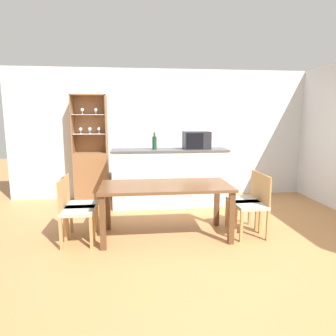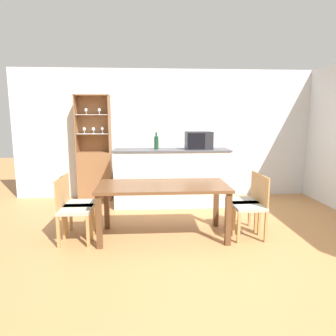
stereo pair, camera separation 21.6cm
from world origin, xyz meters
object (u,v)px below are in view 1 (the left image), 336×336
(dining_chair_side_left_near, at_px, (74,211))
(wine_bottle, at_px, (154,142))
(display_cabinet, at_px, (92,169))
(dining_table, at_px, (166,191))
(microwave, at_px, (196,140))
(dining_chair_side_left_far, at_px, (78,205))
(dining_chair_side_right_near, at_px, (253,205))
(dining_chair_side_right_far, at_px, (246,200))

(dining_chair_side_left_near, distance_m, wine_bottle, 2.09)
(display_cabinet, distance_m, dining_table, 2.34)
(dining_chair_side_left_near, height_order, microwave, microwave)
(microwave, bearing_deg, dining_chair_side_left_far, -144.40)
(dining_chair_side_right_near, height_order, wine_bottle, wine_bottle)
(display_cabinet, relative_size, dining_chair_side_right_far, 2.40)
(dining_chair_side_right_far, distance_m, dining_chair_side_right_near, 0.24)
(dining_chair_side_right_near, xyz_separation_m, dining_chair_side_left_far, (-2.36, 0.24, 0.00))
(display_cabinet, height_order, dining_chair_side_right_far, display_cabinet)
(microwave, distance_m, wine_bottle, 0.77)
(wine_bottle, bearing_deg, dining_chair_side_right_near, -52.52)
(dining_chair_side_right_far, bearing_deg, microwave, 16.73)
(display_cabinet, height_order, dining_chair_side_left_far, display_cabinet)
(dining_chair_side_right_far, bearing_deg, display_cabinet, 50.50)
(dining_chair_side_right_far, height_order, dining_chair_side_left_far, same)
(dining_chair_side_left_far, distance_m, microwave, 2.45)
(display_cabinet, xyz_separation_m, wine_bottle, (1.20, -0.50, 0.54))
(dining_chair_side_left_near, xyz_separation_m, wine_bottle, (1.13, 1.60, 0.73))
(display_cabinet, xyz_separation_m, dining_chair_side_left_near, (0.07, -2.10, -0.19))
(display_cabinet, height_order, wine_bottle, display_cabinet)
(dining_chair_side_right_near, relative_size, microwave, 1.80)
(dining_chair_side_right_far, height_order, microwave, microwave)
(dining_chair_side_right_far, xyz_separation_m, microwave, (-0.46, 1.35, 0.76))
(display_cabinet, xyz_separation_m, dining_chair_side_right_near, (2.43, -2.10, -0.19))
(display_cabinet, bearing_deg, dining_chair_side_left_near, -88.11)
(dining_chair_side_left_far, height_order, wine_bottle, wine_bottle)
(wine_bottle, bearing_deg, dining_table, -88.08)
(dining_chair_side_right_far, xyz_separation_m, wine_bottle, (-1.23, 1.36, 0.73))
(microwave, bearing_deg, display_cabinet, 165.72)
(dining_chair_side_right_near, distance_m, microwave, 1.83)
(dining_chair_side_left_near, bearing_deg, display_cabinet, -178.42)
(dining_chair_side_right_near, bearing_deg, dining_table, 83.41)
(display_cabinet, height_order, dining_chair_side_left_near, display_cabinet)
(dining_chair_side_right_far, relative_size, wine_bottle, 2.79)
(dining_chair_side_left_near, height_order, dining_chair_side_left_far, same)
(dining_chair_side_left_near, distance_m, microwave, 2.59)
(dining_chair_side_right_near, distance_m, wine_bottle, 2.14)
(display_cabinet, bearing_deg, dining_chair_side_right_far, -37.41)
(dining_table, relative_size, dining_chair_side_left_near, 2.04)
(dining_chair_side_left_near, bearing_deg, dining_chair_side_right_far, 95.62)
(dining_chair_side_right_near, bearing_deg, dining_chair_side_left_near, 89.29)
(dining_chair_side_right_far, xyz_separation_m, dining_chair_side_right_near, (0.00, -0.24, 0.00))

